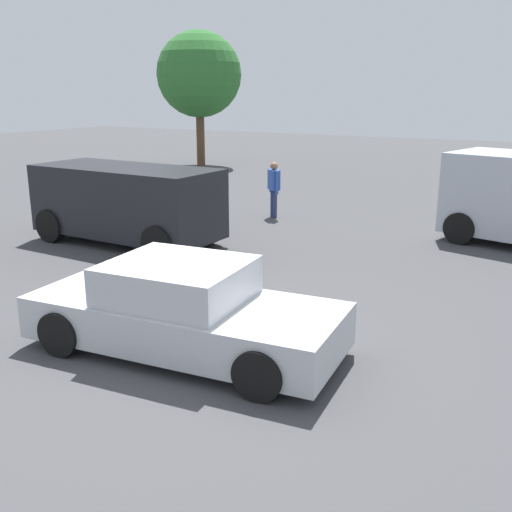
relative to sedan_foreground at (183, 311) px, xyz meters
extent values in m
plane|color=#424244|center=(0.16, 0.12, -0.59)|extent=(80.00, 80.00, 0.00)
cube|color=#B7BABF|center=(0.03, 0.00, -0.13)|extent=(4.54, 2.16, 0.60)
cube|color=#B7BABF|center=(-0.07, -0.01, 0.43)|extent=(1.99, 1.78, 0.53)
cube|color=slate|center=(0.79, 0.07, 0.43)|extent=(0.20, 1.50, 0.45)
cube|color=slate|center=(-0.94, -0.09, 0.43)|extent=(0.20, 1.50, 0.45)
cylinder|color=black|center=(1.44, 0.97, -0.27)|extent=(0.66, 0.28, 0.64)
cylinder|color=black|center=(1.59, -0.69, -0.27)|extent=(0.66, 0.28, 0.64)
cylinder|color=black|center=(-1.54, 0.69, -0.27)|extent=(0.66, 0.28, 0.64)
cylinder|color=black|center=(-1.39, -0.96, -0.27)|extent=(0.66, 0.28, 0.64)
ellipsoid|color=beige|center=(-0.94, 2.84, -0.35)|extent=(0.51, 0.48, 0.27)
sphere|color=beige|center=(-0.72, 3.01, -0.27)|extent=(0.22, 0.22, 0.22)
sphere|color=beige|center=(-0.66, 3.06, -0.28)|extent=(0.10, 0.10, 0.10)
cylinder|color=beige|center=(-0.88, 2.98, -0.53)|extent=(0.06, 0.06, 0.13)
cylinder|color=beige|center=(-0.78, 2.87, -0.53)|extent=(0.06, 0.06, 0.13)
cylinder|color=beige|center=(-1.09, 2.81, -0.53)|extent=(0.06, 0.06, 0.13)
cylinder|color=beige|center=(-1.00, 2.70, -0.53)|extent=(0.06, 0.06, 0.13)
sphere|color=beige|center=(-1.14, 2.68, -0.31)|extent=(0.12, 0.12, 0.12)
cube|color=slate|center=(1.80, 9.25, 1.00)|extent=(0.45, 1.71, 0.76)
cylinder|color=black|center=(2.12, 8.17, -0.21)|extent=(0.80, 0.42, 0.76)
cylinder|color=black|center=(2.57, 10.07, -0.21)|extent=(0.80, 0.42, 0.76)
cube|color=black|center=(-4.80, 4.31, 0.44)|extent=(4.61, 1.98, 1.59)
cube|color=slate|center=(-2.56, 4.25, 0.79)|extent=(0.09, 1.58, 0.64)
cylinder|color=black|center=(-3.10, 5.15, -0.19)|extent=(0.81, 0.27, 0.80)
cylinder|color=black|center=(-3.15, 3.39, -0.19)|extent=(0.81, 0.27, 0.80)
cylinder|color=black|center=(-6.46, 5.23, -0.19)|extent=(0.81, 0.27, 0.80)
cylinder|color=black|center=(-6.51, 3.47, -0.19)|extent=(0.81, 0.27, 0.80)
cylinder|color=navy|center=(-3.25, 8.75, -0.19)|extent=(0.13, 0.13, 0.80)
cylinder|color=navy|center=(-3.12, 8.63, -0.19)|extent=(0.13, 0.13, 0.80)
cube|color=#3359B2|center=(-3.18, 8.69, 0.49)|extent=(0.46, 0.44, 0.57)
cylinder|color=#3359B2|center=(-3.36, 8.85, 0.44)|extent=(0.09, 0.09, 0.67)
cylinder|color=#3359B2|center=(-3.00, 8.53, 0.44)|extent=(0.09, 0.09, 0.67)
sphere|color=#936B4C|center=(-3.18, 8.69, 0.89)|extent=(0.22, 0.22, 0.22)
cylinder|color=brown|center=(-12.07, 17.85, 0.80)|extent=(0.39, 0.39, 2.78)
sphere|color=#2D6B2D|center=(-12.07, 17.85, 3.69)|extent=(4.00, 4.00, 4.00)
camera|label=1|loc=(4.69, -6.21, 2.95)|focal=41.60mm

